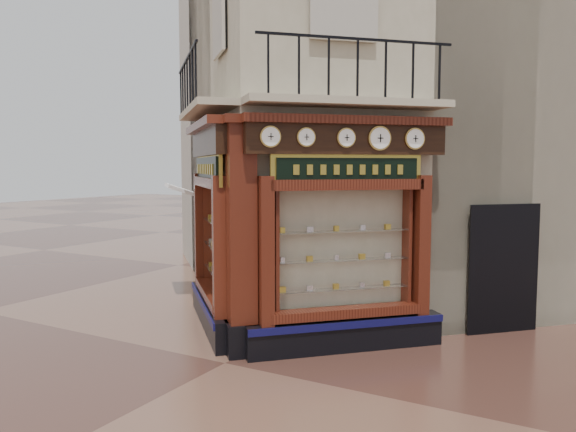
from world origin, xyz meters
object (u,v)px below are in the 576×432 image
Objects in this scene: corner_pilaster at (242,240)px; signboard_right at (348,170)px; awning at (187,296)px; signboard_left at (208,169)px; clock_d at (380,138)px; clock_c at (346,138)px; clock_e at (415,139)px; clock_b at (306,137)px; clock_a at (270,137)px.

corner_pilaster is 2.12m from signboard_right.
signboard_left is at bearing -176.17° from awning.
corner_pilaster is at bearing 169.75° from signboard_right.
corner_pilaster is 2.85m from clock_d.
signboard_right is (4.99, -1.81, 3.10)m from awning.
clock_e is (0.88, 0.88, 0.00)m from clock_c.
clock_e is at bearing 0.00° from clock_c.
corner_pilaster is 4.92m from awning.
clock_e is (0.46, 0.46, 0.00)m from clock_d.
clock_c is 2.99m from signboard_left.
clock_d is at bearing -150.67° from awning.
clock_e is (1.36, 1.36, 0.00)m from clock_b.
clock_d is 0.26× the size of awning.
corner_pilaster is at bearing 171.65° from clock_e.
clock_d is 1.11× the size of clock_e.
awning is at bearing 96.36° from corner_pilaster.
clock_c is 0.21× the size of awning.
clock_c is at bearing 0.00° from clock_b.
awning is at bearing 115.09° from signboard_right.
awning is (-4.52, 2.43, -3.62)m from clock_b.
clock_e is at bearing -5.45° from signboard_right.
corner_pilaster is 12.85× the size of clock_b.
signboard_left is (-3.36, -0.28, -0.52)m from clock_d.
clock_e is 6.99m from awning.
clock_c is at bearing -14.36° from corner_pilaster.
clock_a reaches higher than signboard_right.
clock_b is 0.96× the size of clock_c.
signboard_left is (2.07, -1.81, 3.10)m from awning.
signboard_right is (1.46, 1.01, 1.15)m from corner_pilaster.
clock_a is at bearing 180.00° from clock_d.
clock_c is at bearing -156.20° from awning.
corner_pilaster is 1.77m from clock_a.
signboard_left is at bearing 108.04° from clock_a.
clock_a is at bearing 180.00° from clock_c.
signboard_right is (2.92, 0.00, -0.00)m from signboard_left.
clock_b is 6.28m from awning.
clock_d is at bearing -130.17° from signboard_left.
clock_c reaches higher than clock_b.
awning is (-5.01, 1.94, -3.62)m from clock_c.
awning is at bearing 113.80° from clock_c.
signboard_left is 2.92m from signboard_right.
corner_pilaster is at bearing 156.50° from clock_b.
signboard_left is (-1.46, 1.01, 1.15)m from corner_pilaster.
clock_e reaches higher than clock_b.
clock_c is (0.49, 0.49, 0.00)m from clock_b.
clock_b is 0.76× the size of clock_d.
awning is (-3.53, 2.82, -1.95)m from corner_pilaster.
clock_b reaches higher than signboard_right.
signboard_left is (-2.94, 0.14, -0.52)m from clock_c.
clock_b is 0.14× the size of signboard_left.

